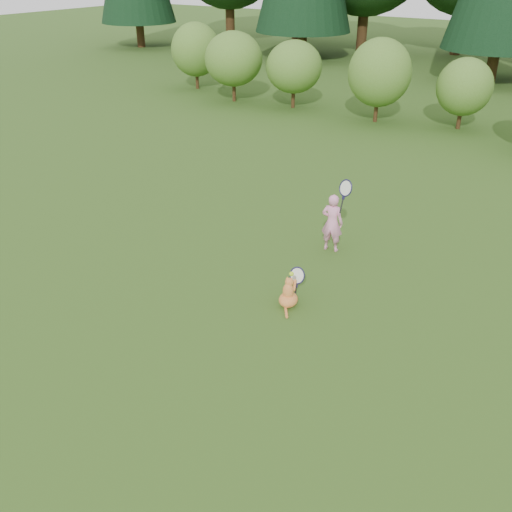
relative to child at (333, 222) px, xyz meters
The scene contains 5 objects.
ground 3.10m from the child, 101.19° to the right, with size 100.00×100.00×0.00m, color #2D4B15.
shrub_row 10.07m from the child, 93.36° to the left, with size 28.00×3.00×2.80m, color #4A6E22, non-canonical shape.
child is the anchor object (origin of this frame).
cat 2.31m from the child, 81.26° to the right, with size 0.45×0.79×0.74m.
tennis_ball 2.68m from the child, 77.39° to the right, with size 0.08×0.08×0.08m.
Camera 1 is at (5.09, -6.50, 5.37)m, focal length 40.00 mm.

